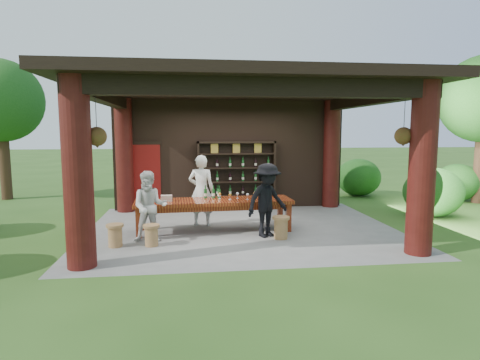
{
  "coord_description": "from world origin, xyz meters",
  "views": [
    {
      "loc": [
        -1.24,
        -9.5,
        2.38
      ],
      "look_at": [
        0.0,
        0.4,
        1.15
      ],
      "focal_mm": 30.0,
      "sensor_mm": 36.0,
      "label": 1
    }
  ],
  "objects": [
    {
      "name": "guest_woman",
      "position": [
        -2.11,
        -0.89,
        0.77
      ],
      "size": [
        0.77,
        0.61,
        1.53
      ],
      "primitive_type": "imported",
      "rotation": [
        0.0,
        0.0,
        0.04
      ],
      "color": "beige",
      "rests_on": "ground"
    },
    {
      "name": "table_bottles",
      "position": [
        -0.7,
        0.15,
        0.9
      ],
      "size": [
        0.41,
        0.12,
        0.31
      ],
      "color": "#194C1E",
      "rests_on": "tasting_table"
    },
    {
      "name": "stool_near_right",
      "position": [
        0.73,
        -1.02,
        0.27
      ],
      "size": [
        0.38,
        0.38,
        0.5
      ],
      "rotation": [
        0.0,
        0.0,
        0.13
      ],
      "color": "olive",
      "rests_on": "ground"
    },
    {
      "name": "ground",
      "position": [
        0.0,
        0.0,
        0.0
      ],
      "size": [
        90.0,
        90.0,
        0.0
      ],
      "primitive_type": "plane",
      "color": "#2D5119",
      "rests_on": "ground"
    },
    {
      "name": "host",
      "position": [
        -0.97,
        0.48,
        0.89
      ],
      "size": [
        0.73,
        0.56,
        1.78
      ],
      "primitive_type": "imported",
      "rotation": [
        0.0,
        0.0,
        2.92
      ],
      "color": "silver",
      "rests_on": "ground"
    },
    {
      "name": "napkin_basket",
      "position": [
        -1.79,
        -0.17,
        0.82
      ],
      "size": [
        0.27,
        0.19,
        0.14
      ],
      "primitive_type": "cube",
      "rotation": [
        0.0,
        0.0,
        0.05
      ],
      "color": "#BF6672",
      "rests_on": "tasting_table"
    },
    {
      "name": "shrubs",
      "position": [
        1.67,
        0.87,
        0.56
      ],
      "size": [
        16.1,
        8.58,
        1.36
      ],
      "color": "#194C14",
      "rests_on": "ground"
    },
    {
      "name": "stool_near_left",
      "position": [
        -2.06,
        -1.24,
        0.24
      ],
      "size": [
        0.34,
        0.34,
        0.45
      ],
      "rotation": [
        0.0,
        0.0,
        -0.13
      ],
      "color": "olive",
      "rests_on": "ground"
    },
    {
      "name": "guest_man",
      "position": [
        0.46,
        -0.8,
        0.83
      ],
      "size": [
        1.24,
        1.06,
        1.66
      ],
      "primitive_type": "imported",
      "rotation": [
        0.0,
        0.0,
        0.51
      ],
      "color": "black",
      "rests_on": "ground"
    },
    {
      "name": "table_glasses",
      "position": [
        -0.11,
        -0.06,
        0.82
      ],
      "size": [
        0.9,
        0.26,
        0.15
      ],
      "color": "silver",
      "rests_on": "tasting_table"
    },
    {
      "name": "trees",
      "position": [
        3.23,
        1.91,
        3.37
      ],
      "size": [
        19.49,
        10.08,
        4.8
      ],
      "color": "#3F2819",
      "rests_on": "ground"
    },
    {
      "name": "pavilion",
      "position": [
        -0.01,
        0.43,
        2.13
      ],
      "size": [
        7.5,
        6.0,
        3.6
      ],
      "color": "slate",
      "rests_on": "ground"
    },
    {
      "name": "wine_shelf",
      "position": [
        0.15,
        2.45,
        1.04
      ],
      "size": [
        2.35,
        0.36,
        2.07
      ],
      "color": "black",
      "rests_on": "ground"
    },
    {
      "name": "tasting_table",
      "position": [
        -0.69,
        -0.12,
        0.64
      ],
      "size": [
        3.73,
        1.12,
        0.75
      ],
      "rotation": [
        0.0,
        0.0,
        0.05
      ],
      "color": "#55160C",
      "rests_on": "ground"
    },
    {
      "name": "stool_far_left",
      "position": [
        -2.79,
        -1.2,
        0.25
      ],
      "size": [
        0.36,
        0.36,
        0.47
      ],
      "rotation": [
        0.0,
        0.0,
        0.4
      ],
      "color": "olive",
      "rests_on": "ground"
    }
  ]
}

